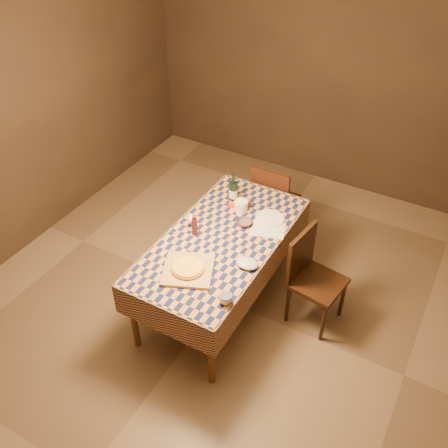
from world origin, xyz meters
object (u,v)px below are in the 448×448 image
object	(u,v)px
wine_bottle	(233,193)
pizza	(188,267)
dining_table	(221,245)
white_plate	(270,219)
bowl	(244,223)
chair_far	(273,199)
chair_right	(311,273)
cutting_board	(188,270)

from	to	relation	value
wine_bottle	pizza	bearing A→B (deg)	-82.79
dining_table	wine_bottle	distance (m)	0.57
wine_bottle	white_plate	distance (m)	0.43
pizza	white_plate	world-z (taller)	pizza
dining_table	pizza	size ratio (longest dim) A/B	5.39
dining_table	bowl	xyz separation A→B (m)	(0.09, 0.27, 0.10)
bowl	chair_far	world-z (taller)	chair_far
white_plate	chair_far	xyz separation A→B (m)	(-0.24, 0.62, -0.25)
wine_bottle	chair_right	distance (m)	1.04
bowl	wine_bottle	xyz separation A→B (m)	(-0.25, 0.24, 0.10)
pizza	white_plate	xyz separation A→B (m)	(0.29, 0.94, -0.03)
dining_table	chair_far	distance (m)	1.09
pizza	bowl	xyz separation A→B (m)	(0.12, 0.75, -0.02)
cutting_board	white_plate	world-z (taller)	cutting_board
wine_bottle	chair_far	bearing A→B (deg)	72.50
bowl	chair_right	distance (m)	0.74
dining_table	wine_bottle	world-z (taller)	wine_bottle
dining_table	cutting_board	bearing A→B (deg)	-94.14
bowl	chair_right	bearing A→B (deg)	-3.50
pizza	bowl	size ratio (longest dim) A/B	2.45
white_plate	chair_far	bearing A→B (deg)	110.91
wine_bottle	chair_right	bearing A→B (deg)	-16.91
chair_right	wine_bottle	bearing A→B (deg)	163.09
cutting_board	chair_far	size ratio (longest dim) A/B	0.43
chair_far	wine_bottle	bearing A→B (deg)	-107.50
cutting_board	chair_far	distance (m)	1.58
dining_table	wine_bottle	size ratio (longest dim) A/B	5.66
cutting_board	chair_far	world-z (taller)	chair_far
wine_bottle	white_plate	size ratio (longest dim) A/B	1.23
bowl	white_plate	size ratio (longest dim) A/B	0.53
cutting_board	white_plate	distance (m)	0.98
dining_table	cutting_board	size ratio (longest dim) A/B	4.64
pizza	chair_far	size ratio (longest dim) A/B	0.37
dining_table	chair_right	distance (m)	0.82
bowl	white_plate	distance (m)	0.25
pizza	bowl	bearing A→B (deg)	80.88
cutting_board	chair_right	bearing A→B (deg)	41.46
cutting_board	chair_far	bearing A→B (deg)	88.12
cutting_board	bowl	world-z (taller)	bowl
pizza	wine_bottle	world-z (taller)	wine_bottle
pizza	dining_table	bearing A→B (deg)	85.86
cutting_board	bowl	size ratio (longest dim) A/B	2.84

